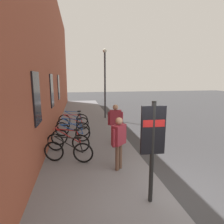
# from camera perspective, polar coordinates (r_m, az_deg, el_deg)

# --- Properties ---
(ground) EXTENTS (60.00, 60.00, 0.00)m
(ground) POSITION_cam_1_polar(r_m,az_deg,el_deg) (10.87, 7.36, -5.73)
(ground) COLOR #38383A
(sidewalk_pavement) EXTENTS (24.00, 3.50, 0.12)m
(sidewalk_pavement) POSITION_cam_1_polar(r_m,az_deg,el_deg) (12.29, -7.90, -3.54)
(sidewalk_pavement) COLOR slate
(sidewalk_pavement) RESTS_ON ground
(station_facade) EXTENTS (22.00, 0.65, 8.64)m
(station_facade) POSITION_cam_1_polar(r_m,az_deg,el_deg) (13.06, -17.98, 15.69)
(station_facade) COLOR brown
(station_facade) RESTS_ON ground
(bicycle_nearest_sign) EXTENTS (0.67, 1.71, 0.97)m
(bicycle_nearest_sign) POSITION_cam_1_polar(r_m,az_deg,el_deg) (6.74, -13.20, -11.65)
(bicycle_nearest_sign) COLOR black
(bicycle_nearest_sign) RESTS_ON sidewalk_pavement
(bicycle_mid_rack) EXTENTS (0.67, 1.71, 0.97)m
(bicycle_mid_rack) POSITION_cam_1_polar(r_m,az_deg,el_deg) (7.65, -13.33, -8.94)
(bicycle_mid_rack) COLOR black
(bicycle_mid_rack) RESTS_ON sidewalk_pavement
(bicycle_leaning_wall) EXTENTS (0.62, 1.72, 0.97)m
(bicycle_leaning_wall) POSITION_cam_1_polar(r_m,az_deg,el_deg) (8.53, -12.26, -6.86)
(bicycle_leaning_wall) COLOR black
(bicycle_leaning_wall) RESTS_ON sidewalk_pavement
(bicycle_end_of_row) EXTENTS (0.56, 1.74, 0.97)m
(bicycle_end_of_row) POSITION_cam_1_polar(r_m,az_deg,el_deg) (9.51, -12.01, -5.04)
(bicycle_end_of_row) COLOR black
(bicycle_end_of_row) RESTS_ON sidewalk_pavement
(bicycle_under_window) EXTENTS (0.48, 1.76, 0.97)m
(bicycle_under_window) POSITION_cam_1_polar(r_m,az_deg,el_deg) (10.56, -11.86, -3.48)
(bicycle_under_window) COLOR black
(bicycle_under_window) RESTS_ON sidewalk_pavement
(bicycle_beside_lamp) EXTENTS (0.48, 1.77, 0.97)m
(bicycle_beside_lamp) POSITION_cam_1_polar(r_m,az_deg,el_deg) (11.54, -11.78, -2.29)
(bicycle_beside_lamp) COLOR black
(bicycle_beside_lamp) RESTS_ON sidewalk_pavement
(transit_info_sign) EXTENTS (0.12, 0.55, 2.40)m
(transit_info_sign) POSITION_cam_1_polar(r_m,az_deg,el_deg) (4.28, 12.41, -7.43)
(transit_info_sign) COLOR black
(transit_info_sign) RESTS_ON sidewalk_pavement
(pedestrian_by_facade) EXTENTS (0.33, 0.66, 1.76)m
(pedestrian_by_facade) POSITION_cam_1_polar(r_m,az_deg,el_deg) (8.11, 1.06, -2.51)
(pedestrian_by_facade) COLOR #723F72
(pedestrian_by_facade) RESTS_ON sidewalk_pavement
(pedestrian_crossing_street) EXTENTS (0.51, 0.52, 1.70)m
(pedestrian_crossing_street) POSITION_cam_1_polar(r_m,az_deg,el_deg) (5.86, 2.12, -8.01)
(pedestrian_crossing_street) COLOR brown
(pedestrian_crossing_street) RESTS_ON sidewalk_pavement
(street_lamp) EXTENTS (0.28, 0.28, 4.88)m
(street_lamp) POSITION_cam_1_polar(r_m,az_deg,el_deg) (13.37, -2.18, 10.54)
(street_lamp) COLOR #333338
(street_lamp) RESTS_ON sidewalk_pavement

